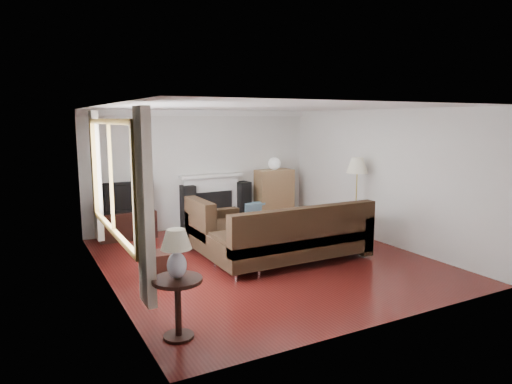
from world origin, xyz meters
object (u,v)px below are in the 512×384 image
coffee_table (264,229)px  floor_lamp (356,199)px  side_table (178,308)px  bookshelf (274,195)px  sectional_sofa (292,235)px  tv_stand (127,225)px

coffee_table → floor_lamp: bearing=-29.7°
floor_lamp → side_table: 4.93m
bookshelf → coffee_table: size_ratio=1.04×
bookshelf → sectional_sofa: size_ratio=0.42×
bookshelf → side_table: bookshelf is taller
tv_stand → floor_lamp: floor_lamp is taller
sectional_sofa → coffee_table: 1.46m
tv_stand → sectional_sofa: bearing=-53.9°
tv_stand → coffee_table: size_ratio=0.95×
tv_stand → floor_lamp: bearing=-28.9°
tv_stand → coffee_table: (2.32, -1.38, -0.05)m
bookshelf → floor_lamp: floor_lamp is taller
floor_lamp → bookshelf: bearing=103.7°
coffee_table → side_table: 4.12m
sectional_sofa → floor_lamp: bearing=18.8°
tv_stand → coffee_table: bearing=-30.8°
coffee_table → side_table: (-2.76, -3.05, 0.11)m
coffee_table → tv_stand: bearing=145.6°
bookshelf → side_table: (-3.81, -4.48, -0.26)m
sectional_sofa → bookshelf: bearing=64.9°
floor_lamp → side_table: floor_lamp is taller
side_table → sectional_sofa: bearing=33.4°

